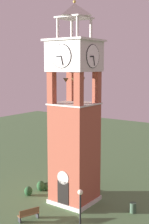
% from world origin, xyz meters
% --- Properties ---
extents(ground, '(80.00, 80.00, 0.00)m').
position_xyz_m(ground, '(0.00, 0.00, 0.00)').
color(ground, '#517547').
extents(clock_tower, '(3.79, 3.79, 16.53)m').
position_xyz_m(clock_tower, '(-0.00, -0.00, 6.75)').
color(clock_tower, '#9E4C38').
rests_on(clock_tower, ground).
extents(park_bench, '(1.03, 1.65, 0.95)m').
position_xyz_m(park_bench, '(-0.81, -4.76, 0.48)').
color(park_bench, brown).
rests_on(park_bench, ground).
extents(lamp_post, '(0.36, 0.36, 3.38)m').
position_xyz_m(lamp_post, '(3.70, -4.58, 2.39)').
color(lamp_post, black).
rests_on(lamp_post, ground).
extents(trash_bin, '(0.52, 0.52, 0.80)m').
position_xyz_m(trash_bin, '(4.99, 0.90, 0.40)').
color(trash_bin, '#38513D').
rests_on(trash_bin, ground).
extents(shrub_near_entry, '(0.77, 0.77, 0.93)m').
position_xyz_m(shrub_near_entry, '(-3.90, 0.12, 0.47)').
color(shrub_near_entry, '#234C28').
rests_on(shrub_near_entry, ground).
extents(shrub_left_of_tower, '(0.73, 0.73, 0.82)m').
position_xyz_m(shrub_left_of_tower, '(-4.06, -1.37, 0.41)').
color(shrub_left_of_tower, '#234C28').
rests_on(shrub_left_of_tower, ground).
extents(shrub_behind_bench, '(0.90, 0.90, 0.69)m').
position_xyz_m(shrub_behind_bench, '(-3.54, 0.64, 0.34)').
color(shrub_behind_bench, '#234C28').
rests_on(shrub_behind_bench, ground).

